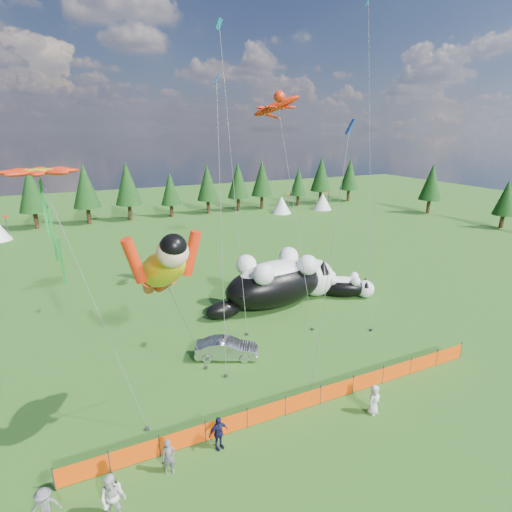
{
  "coord_description": "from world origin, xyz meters",
  "views": [
    {
      "loc": [
        -9.02,
        -16.95,
        13.19
      ],
      "look_at": [
        0.7,
        4.0,
        5.84
      ],
      "focal_mm": 28.0,
      "sensor_mm": 36.0,
      "label": 1
    }
  ],
  "objects": [
    {
      "name": "diamond_kite_a",
      "position": [
        -0.62,
        6.53,
        14.87
      ],
      "size": [
        2.29,
        6.36,
        17.09
      ],
      "color": "#0B3EAB",
      "rests_on": "ground"
    },
    {
      "name": "cat_large",
      "position": [
        4.94,
        8.55,
        1.95
      ],
      "size": [
        11.37,
        4.9,
        4.11
      ],
      "rotation": [
        0.0,
        0.0,
        0.11
      ],
      "color": "black",
      "rests_on": "ground"
    },
    {
      "name": "spectator_d",
      "position": [
        -11.21,
        -4.42,
        0.78
      ],
      "size": [
        1.02,
        0.55,
        1.56
      ],
      "primitive_type": "imported",
      "rotation": [
        0.0,
        0.0,
        0.03
      ],
      "color": "#5C5C61",
      "rests_on": "ground"
    },
    {
      "name": "cat_small",
      "position": [
        10.47,
        7.63,
        0.92
      ],
      "size": [
        4.83,
        3.69,
        1.94
      ],
      "rotation": [
        0.0,
        0.0,
        -0.55
      ],
      "color": "black",
      "rests_on": "ground"
    },
    {
      "name": "spectator_a",
      "position": [
        -6.83,
        -3.99,
        0.77
      ],
      "size": [
        0.63,
        0.49,
        1.54
      ],
      "primitive_type": "imported",
      "rotation": [
        0.0,
        0.0,
        -0.24
      ],
      "color": "#5C5C61",
      "rests_on": "ground"
    },
    {
      "name": "ground",
      "position": [
        0.0,
        0.0,
        0.0
      ],
      "size": [
        160.0,
        160.0,
        0.0
      ],
      "primitive_type": "plane",
      "color": "#12390A",
      "rests_on": "ground"
    },
    {
      "name": "safety_fence",
      "position": [
        0.0,
        -3.0,
        0.5
      ],
      "size": [
        22.06,
        0.06,
        1.1
      ],
      "color": "#262626",
      "rests_on": "ground"
    },
    {
      "name": "tree_line",
      "position": [
        0.0,
        45.0,
        4.0
      ],
      "size": [
        90.0,
        4.0,
        8.0
      ],
      "primitive_type": null,
      "color": "black",
      "rests_on": "ground"
    },
    {
      "name": "spectator_b",
      "position": [
        -9.05,
        -5.24,
        0.98
      ],
      "size": [
        1.1,
        0.92,
        1.96
      ],
      "primitive_type": "imported",
      "rotation": [
        0.0,
        0.0,
        -0.44
      ],
      "color": "silver",
      "rests_on": "ground"
    },
    {
      "name": "festival_tents",
      "position": [
        11.0,
        40.0,
        1.4
      ],
      "size": [
        50.0,
        3.2,
        2.8
      ],
      "primitive_type": null,
      "color": "white",
      "rests_on": "ground"
    },
    {
      "name": "diamond_kite_b",
      "position": [
        12.63,
        9.9,
        21.1
      ],
      "size": [
        4.86,
        9.01,
        24.11
      ],
      "color": "#0B7A89",
      "rests_on": "ground"
    },
    {
      "name": "superhero_kite",
      "position": [
        -6.2,
        -2.12,
        7.99
      ],
      "size": [
        5.45,
        7.13,
        10.81
      ],
      "color": "#DDBA0B",
      "rests_on": "ground"
    },
    {
      "name": "spectator_e",
      "position": [
        2.96,
        -4.65,
        0.77
      ],
      "size": [
        0.86,
        0.69,
        1.54
      ],
      "primitive_type": "imported",
      "rotation": [
        0.0,
        0.0,
        0.3
      ],
      "color": "silver",
      "rests_on": "ground"
    },
    {
      "name": "flower_kite",
      "position": [
        -10.12,
        2.01,
        11.36
      ],
      "size": [
        5.01,
        5.33,
        12.18
      ],
      "color": "red",
      "rests_on": "ground"
    },
    {
      "name": "car",
      "position": [
        -1.72,
        2.96,
        0.62
      ],
      "size": [
        3.96,
        2.76,
        1.24
      ],
      "primitive_type": "imported",
      "rotation": [
        0.0,
        0.0,
        1.14
      ],
      "color": "#B0B0B5",
      "rests_on": "ground"
    },
    {
      "name": "spectator_c",
      "position": [
        -4.6,
        -3.6,
        0.79
      ],
      "size": [
        1.0,
        0.65,
        1.58
      ],
      "primitive_type": "imported",
      "rotation": [
        0.0,
        0.0,
        0.2
      ],
      "color": "#151639",
      "rests_on": "ground"
    },
    {
      "name": "gecko_kite",
      "position": [
        6.24,
        12.25,
        14.89
      ],
      "size": [
        5.88,
        11.53,
        17.08
      ],
      "color": "red",
      "rests_on": "ground"
    },
    {
      "name": "diamond_kite_c",
      "position": [
        3.79,
        -0.22,
        12.79
      ],
      "size": [
        3.44,
        2.85,
        14.21
      ],
      "color": "#0B3EAB",
      "rests_on": "ground"
    },
    {
      "name": "diamond_kite_d",
      "position": [
        1.06,
        10.13,
        18.23
      ],
      "size": [
        1.06,
        6.03,
        20.64
      ],
      "color": "#0B7A89",
      "rests_on": "ground"
    }
  ]
}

